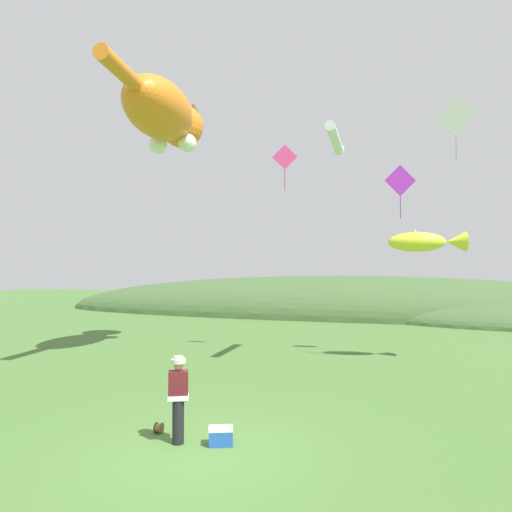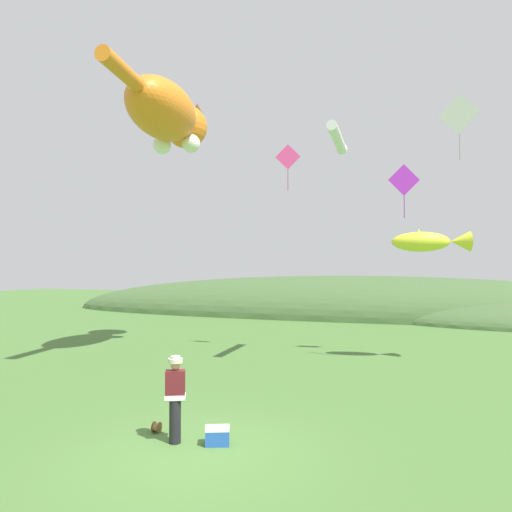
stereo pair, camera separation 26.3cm
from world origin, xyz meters
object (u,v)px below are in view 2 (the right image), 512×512
object	(u,v)px
kite_spool	(157,427)
kite_diamond_white	(459,114)
kite_giant_cat	(168,116)
kite_diamond_violet	(404,180)
kite_tube_streamer	(337,138)
kite_fish_windsock	(429,241)
festival_attendant	(175,396)
kite_diamond_pink	(288,157)
picnic_cooler	(217,436)

from	to	relation	value
kite_spool	kite_diamond_white	bearing A→B (deg)	49.11
kite_giant_cat	kite_diamond_violet	distance (m)	10.25
kite_giant_cat	kite_diamond_white	size ratio (longest dim) A/B	3.81
kite_tube_streamer	kite_spool	bearing A→B (deg)	-110.12
kite_giant_cat	kite_spool	bearing A→B (deg)	-62.31
kite_fish_windsock	festival_attendant	bearing A→B (deg)	-118.35
kite_giant_cat	kite_fish_windsock	distance (m)	11.96
festival_attendant	kite_tube_streamer	xyz separation A→B (m)	(2.23, 8.31, 7.45)
kite_tube_streamer	kite_diamond_pink	xyz separation A→B (m)	(-2.33, 1.84, -0.10)
kite_giant_cat	kite_tube_streamer	distance (m)	7.51
festival_attendant	kite_fish_windsock	xyz separation A→B (m)	(5.46, 10.12, 3.68)
kite_diamond_violet	kite_diamond_pink	bearing A→B (deg)	-174.38
kite_spool	kite_fish_windsock	size ratio (longest dim) A/B	0.08
kite_diamond_pink	kite_diamond_white	bearing A→B (deg)	-13.60
kite_giant_cat	kite_diamond_pink	size ratio (longest dim) A/B	4.47
kite_diamond_violet	kite_giant_cat	bearing A→B (deg)	-169.25
picnic_cooler	kite_diamond_pink	size ratio (longest dim) A/B	0.29
kite_giant_cat	kite_tube_streamer	xyz separation A→B (m)	(7.28, -0.47, -1.77)
kite_diamond_violet	kite_diamond_white	xyz separation A→B (m)	(1.84, -2.03, 1.81)
kite_fish_windsock	kite_tube_streamer	xyz separation A→B (m)	(-3.23, -1.81, 3.77)
kite_tube_streamer	kite_diamond_violet	size ratio (longest dim) A/B	1.49
kite_fish_windsock	kite_giant_cat	bearing A→B (deg)	-172.74
kite_spool	picnic_cooler	xyz separation A→B (m)	(1.53, -0.23, 0.07)
kite_tube_streamer	festival_attendant	bearing A→B (deg)	-104.99
kite_tube_streamer	kite_diamond_violet	xyz separation A→B (m)	(2.33, 2.29, -1.27)
picnic_cooler	kite_fish_windsock	world-z (taller)	kite_fish_windsock
kite_giant_cat	kite_diamond_violet	bearing A→B (deg)	10.75
kite_tube_streamer	picnic_cooler	bearing A→B (deg)	-99.49
kite_diamond_pink	kite_diamond_violet	xyz separation A→B (m)	(4.67, 0.46, -1.17)
kite_fish_windsock	kite_diamond_pink	distance (m)	6.67
kite_giant_cat	kite_diamond_pink	bearing A→B (deg)	15.44
kite_diamond_violet	kite_tube_streamer	bearing A→B (deg)	-135.48
kite_diamond_white	kite_spool	bearing A→B (deg)	-130.89
kite_fish_windsock	kite_diamond_violet	xyz separation A→B (m)	(-0.90, 0.49, 2.50)
kite_fish_windsock	kite_tube_streamer	bearing A→B (deg)	-150.79
festival_attendant	kite_diamond_violet	size ratio (longest dim) A/B	0.81
kite_spool	kite_diamond_white	size ratio (longest dim) A/B	0.10
kite_spool	kite_fish_windsock	world-z (taller)	kite_fish_windsock
picnic_cooler	kite_diamond_white	xyz separation A→B (m)	(5.53, 8.39, 8.77)
festival_attendant	kite_diamond_white	world-z (taller)	kite_diamond_white
festival_attendant	kite_diamond_violet	bearing A→B (deg)	66.74
kite_diamond_white	picnic_cooler	bearing A→B (deg)	-123.39
kite_diamond_pink	kite_fish_windsock	bearing A→B (deg)	-0.28
picnic_cooler	kite_tube_streamer	bearing A→B (deg)	80.51
kite_spool	kite_diamond_violet	xyz separation A→B (m)	(5.23, 10.19, 7.02)
kite_fish_windsock	kite_tube_streamer	distance (m)	5.28
festival_attendant	kite_spool	size ratio (longest dim) A/B	7.71
festival_attendant	picnic_cooler	distance (m)	1.17
kite_spool	festival_attendant	bearing A→B (deg)	-31.69
picnic_cooler	kite_diamond_violet	distance (m)	13.07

